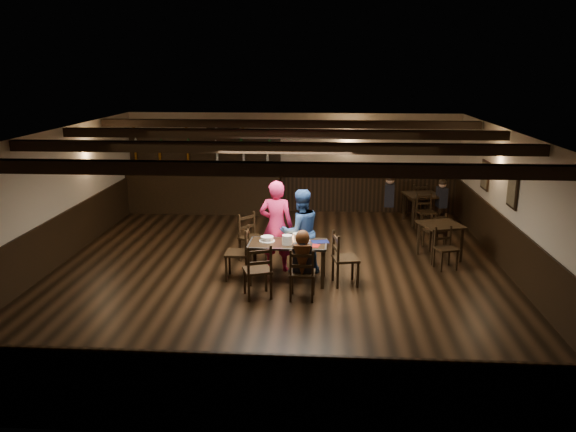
# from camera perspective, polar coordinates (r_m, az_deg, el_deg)

# --- Properties ---
(ground) EXTENTS (10.00, 10.00, 0.00)m
(ground) POSITION_cam_1_polar(r_m,az_deg,el_deg) (10.97, -1.06, -5.88)
(ground) COLOR black
(ground) RESTS_ON ground
(room_shell) EXTENTS (9.02, 10.02, 2.71)m
(room_shell) POSITION_cam_1_polar(r_m,az_deg,el_deg) (10.51, -1.03, 3.12)
(room_shell) COLOR beige
(room_shell) RESTS_ON ground
(dining_table) EXTENTS (1.46, 0.76, 0.75)m
(dining_table) POSITION_cam_1_polar(r_m,az_deg,el_deg) (10.39, -0.04, -3.23)
(dining_table) COLOR black
(dining_table) RESTS_ON ground
(chair_near_left) EXTENTS (0.57, 0.56, 0.98)m
(chair_near_left) POSITION_cam_1_polar(r_m,az_deg,el_deg) (9.66, -3.02, -5.23)
(chair_near_left) COLOR black
(chair_near_left) RESTS_ON ground
(chair_near_right) EXTENTS (0.45, 0.43, 0.93)m
(chair_near_right) POSITION_cam_1_polar(r_m,az_deg,el_deg) (9.58, 1.43, -5.55)
(chair_near_right) COLOR black
(chair_near_right) RESTS_ON ground
(chair_end_left) EXTENTS (0.45, 0.47, 1.00)m
(chair_end_left) POSITION_cam_1_polar(r_m,az_deg,el_deg) (10.59, -4.70, -3.35)
(chair_end_left) COLOR black
(chair_end_left) RESTS_ON ground
(chair_end_right) EXTENTS (0.53, 0.54, 0.99)m
(chair_end_right) POSITION_cam_1_polar(r_m,az_deg,el_deg) (10.31, 5.41, -3.91)
(chair_end_right) COLOR black
(chair_end_right) RESTS_ON ground
(chair_far_pushed) EXTENTS (0.64, 0.64, 0.99)m
(chair_far_pushed) POSITION_cam_1_polar(r_m,az_deg,el_deg) (11.58, -3.87, -1.76)
(chair_far_pushed) COLOR black
(chair_far_pushed) RESTS_ON ground
(woman_pink) EXTENTS (0.69, 0.48, 1.80)m
(woman_pink) POSITION_cam_1_polar(r_m,az_deg,el_deg) (10.91, -1.20, -1.02)
(woman_pink) COLOR #E83879
(woman_pink) RESTS_ON ground
(man_blue) EXTENTS (0.99, 0.90, 1.66)m
(man_blue) POSITION_cam_1_polar(r_m,az_deg,el_deg) (10.79, 1.26, -1.59)
(man_blue) COLOR navy
(man_blue) RESTS_ON ground
(seated_person) EXTENTS (0.33, 0.49, 0.80)m
(seated_person) POSITION_cam_1_polar(r_m,az_deg,el_deg) (9.55, 1.48, -3.86)
(seated_person) COLOR black
(seated_person) RESTS_ON ground
(cake) EXTENTS (0.30, 0.30, 0.09)m
(cake) POSITION_cam_1_polar(r_m,az_deg,el_deg) (10.45, -2.14, -2.36)
(cake) COLOR white
(cake) RESTS_ON dining_table
(plate_stack_a) EXTENTS (0.19, 0.19, 0.18)m
(plate_stack_a) POSITION_cam_1_polar(r_m,az_deg,el_deg) (10.25, -0.09, -2.42)
(plate_stack_a) COLOR white
(plate_stack_a) RESTS_ON dining_table
(plate_stack_b) EXTENTS (0.15, 0.15, 0.17)m
(plate_stack_b) POSITION_cam_1_polar(r_m,az_deg,el_deg) (10.38, 0.89, -2.21)
(plate_stack_b) COLOR white
(plate_stack_b) RESTS_ON dining_table
(tea_light) EXTENTS (0.04, 0.04, 0.06)m
(tea_light) POSITION_cam_1_polar(r_m,az_deg,el_deg) (10.42, 0.19, -2.51)
(tea_light) COLOR #A5A8AD
(tea_light) RESTS_ON dining_table
(salt_shaker) EXTENTS (0.04, 0.04, 0.10)m
(salt_shaker) POSITION_cam_1_polar(r_m,az_deg,el_deg) (10.20, 2.17, -2.74)
(salt_shaker) COLOR silver
(salt_shaker) RESTS_ON dining_table
(pepper_shaker) EXTENTS (0.04, 0.04, 0.10)m
(pepper_shaker) POSITION_cam_1_polar(r_m,az_deg,el_deg) (10.22, 1.99, -2.72)
(pepper_shaker) COLOR #A5A8AD
(pepper_shaker) RESTS_ON dining_table
(drink_glass) EXTENTS (0.08, 0.08, 0.12)m
(drink_glass) POSITION_cam_1_polar(r_m,az_deg,el_deg) (10.39, 1.40, -2.35)
(drink_glass) COLOR silver
(drink_glass) RESTS_ON dining_table
(menu_red) EXTENTS (0.34, 0.27, 0.00)m
(menu_red) POSITION_cam_1_polar(r_m,az_deg,el_deg) (10.22, 2.38, -2.99)
(menu_red) COLOR maroon
(menu_red) RESTS_ON dining_table
(menu_blue) EXTENTS (0.36, 0.28, 0.00)m
(menu_blue) POSITION_cam_1_polar(r_m,az_deg,el_deg) (10.44, 3.28, -2.61)
(menu_blue) COLOR #0D1343
(menu_blue) RESTS_ON dining_table
(bar_counter) EXTENTS (4.50, 0.70, 2.20)m
(bar_counter) POSITION_cam_1_polar(r_m,az_deg,el_deg) (15.63, -8.71, 3.04)
(bar_counter) COLOR black
(bar_counter) RESTS_ON ground
(back_table_a) EXTENTS (0.97, 0.97, 0.75)m
(back_table_a) POSITION_cam_1_polar(r_m,az_deg,el_deg) (12.06, 15.24, -1.24)
(back_table_a) COLOR black
(back_table_a) RESTS_ON ground
(back_table_b) EXTENTS (1.00, 1.00, 0.75)m
(back_table_b) POSITION_cam_1_polar(r_m,az_deg,el_deg) (14.76, 13.45, 1.81)
(back_table_b) COLOR black
(back_table_b) RESTS_ON ground
(bg_patron_left) EXTENTS (0.29, 0.42, 0.82)m
(bg_patron_left) POSITION_cam_1_polar(r_m,az_deg,el_deg) (14.43, 10.30, 2.59)
(bg_patron_left) COLOR black
(bg_patron_left) RESTS_ON ground
(bg_patron_right) EXTENTS (0.25, 0.37, 0.72)m
(bg_patron_right) POSITION_cam_1_polar(r_m,az_deg,el_deg) (14.63, 15.37, 2.26)
(bg_patron_right) COLOR black
(bg_patron_right) RESTS_ON ground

